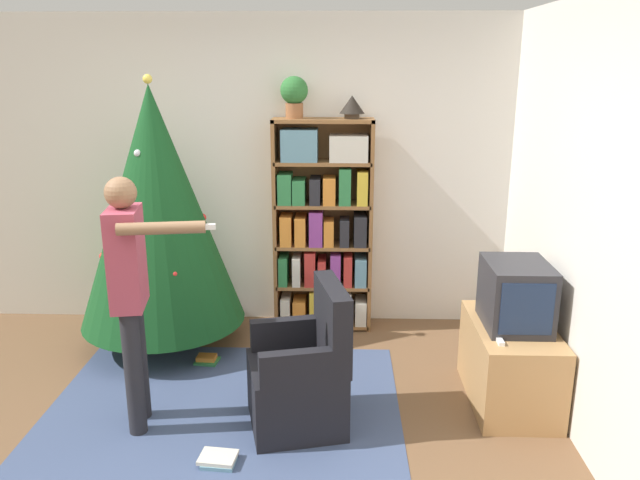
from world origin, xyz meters
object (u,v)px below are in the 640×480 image
television (516,295)px  standing_person (130,285)px  christmas_tree (157,208)px  bookshelf (323,227)px  armchair (303,377)px  table_lamp (352,106)px  potted_plant (294,94)px

television → standing_person: bearing=-171.2°
television → christmas_tree: 2.69m
bookshelf → armchair: bookshelf is taller
television → standing_person: standing_person is taller
armchair → table_lamp: bearing=155.1°
television → armchair: size_ratio=0.55×
table_lamp → bookshelf: bearing=-178.8°
bookshelf → television: bookshelf is taller
bookshelf → standing_person: size_ratio=1.12×
armchair → table_lamp: 2.22m
potted_plant → table_lamp: bearing=-0.0°
bookshelf → armchair: (-0.09, -1.54, -0.56)m
bookshelf → potted_plant: size_ratio=5.41×
christmas_tree → potted_plant: size_ratio=6.47×
television → potted_plant: bearing=141.2°
potted_plant → table_lamp: potted_plant is taller
armchair → potted_plant: size_ratio=2.80×
potted_plant → table_lamp: size_ratio=1.64×
television → table_lamp: table_lamp is taller
bookshelf → potted_plant: bearing=178.9°
bookshelf → table_lamp: size_ratio=8.90×
bookshelf → armchair: size_ratio=1.93×
christmas_tree → armchair: size_ratio=2.31×
television → table_lamp: size_ratio=2.53×
christmas_tree → standing_person: christmas_tree is taller
potted_plant → television: bearing=-38.8°
bookshelf → table_lamp: bearing=1.2°
christmas_tree → table_lamp: size_ratio=10.65×
armchair → table_lamp: table_lamp is taller
television → standing_person: size_ratio=0.32×
christmas_tree → potted_plant: bearing=22.2°
television → christmas_tree: size_ratio=0.24×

